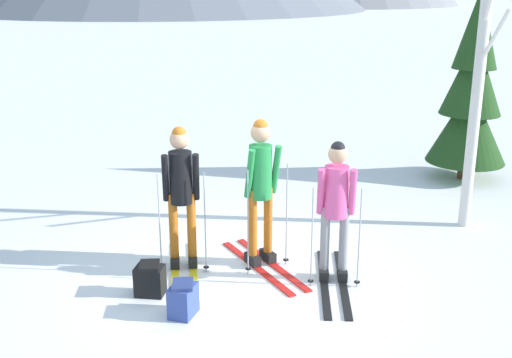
# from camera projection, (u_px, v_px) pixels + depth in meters

# --- Properties ---
(ground_plane) EXTENTS (400.00, 400.00, 0.00)m
(ground_plane) POSITION_uv_depth(u_px,v_px,m) (242.00, 276.00, 7.71)
(ground_plane) COLOR white
(skier_in_black) EXTENTS (0.61, 1.64, 1.79)m
(skier_in_black) POSITION_uv_depth(u_px,v_px,m) (181.00, 192.00, 7.66)
(skier_in_black) COLOR yellow
(skier_in_black) RESTS_ON ground
(skier_in_green) EXTENTS (1.02, 1.69, 1.86)m
(skier_in_green) POSITION_uv_depth(u_px,v_px,m) (261.00, 185.00, 7.74)
(skier_in_green) COLOR red
(skier_in_green) RESTS_ON ground
(skier_in_pink) EXTENTS (0.61, 1.79, 1.70)m
(skier_in_pink) POSITION_uv_depth(u_px,v_px,m) (336.00, 204.00, 7.35)
(skier_in_pink) COLOR black
(skier_in_pink) RESTS_ON ground
(pine_tree_near) EXTENTS (1.38, 1.38, 3.33)m
(pine_tree_near) POSITION_uv_depth(u_px,v_px,m) (471.00, 94.00, 11.02)
(pine_tree_near) COLOR #51381E
(pine_tree_near) RESTS_ON ground
(birch_tree_tall) EXTENTS (0.21, 0.70, 3.98)m
(birch_tree_tall) POSITION_uv_depth(u_px,v_px,m) (478.00, 86.00, 8.66)
(birch_tree_tall) COLOR silver
(birch_tree_tall) RESTS_ON ground
(backpack_on_snow_front) EXTENTS (0.36, 0.30, 0.38)m
(backpack_on_snow_front) POSITION_uv_depth(u_px,v_px,m) (150.00, 279.00, 7.21)
(backpack_on_snow_front) COLOR black
(backpack_on_snow_front) RESTS_ON ground
(backpack_on_snow_beside) EXTENTS (0.34, 0.39, 0.38)m
(backpack_on_snow_beside) POSITION_uv_depth(u_px,v_px,m) (183.00, 299.00, 6.77)
(backpack_on_snow_beside) COLOR #384C99
(backpack_on_snow_beside) RESTS_ON ground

